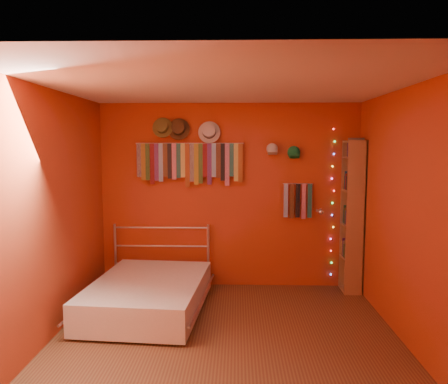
# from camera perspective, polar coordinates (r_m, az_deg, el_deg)

# --- Properties ---
(ground) EXTENTS (3.50, 3.50, 0.00)m
(ground) POSITION_cam_1_polar(r_m,az_deg,el_deg) (4.59, 0.24, -18.82)
(ground) COLOR brown
(ground) RESTS_ON ground
(back_wall) EXTENTS (3.50, 0.02, 2.50)m
(back_wall) POSITION_cam_1_polar(r_m,az_deg,el_deg) (5.95, 0.69, -0.49)
(back_wall) COLOR #A1331A
(back_wall) RESTS_ON ground
(right_wall) EXTENTS (0.02, 3.50, 2.50)m
(right_wall) POSITION_cam_1_polar(r_m,az_deg,el_deg) (4.53, 23.02, -3.10)
(right_wall) COLOR #A1331A
(right_wall) RESTS_ON ground
(left_wall) EXTENTS (0.02, 3.50, 2.50)m
(left_wall) POSITION_cam_1_polar(r_m,az_deg,el_deg) (4.61, -22.08, -2.90)
(left_wall) COLOR #A1331A
(left_wall) RESTS_ON ground
(ceiling) EXTENTS (3.50, 3.50, 0.02)m
(ceiling) POSITION_cam_1_polar(r_m,az_deg,el_deg) (4.20, 0.26, 13.82)
(ceiling) COLOR white
(ceiling) RESTS_ON back_wall
(tie_rack) EXTENTS (1.45, 0.03, 0.60)m
(tie_rack) POSITION_cam_1_polar(r_m,az_deg,el_deg) (5.89, -4.50, 4.02)
(tie_rack) COLOR silver
(tie_rack) RESTS_ON back_wall
(small_tie_rack) EXTENTS (0.40, 0.03, 0.48)m
(small_tie_rack) POSITION_cam_1_polar(r_m,az_deg,el_deg) (5.95, 9.62, -1.01)
(small_tie_rack) COLOR silver
(small_tie_rack) RESTS_ON back_wall
(fedora_olive) EXTENTS (0.27, 0.15, 0.27)m
(fedora_olive) POSITION_cam_1_polar(r_m,az_deg,el_deg) (5.91, -8.08, 8.41)
(fedora_olive) COLOR brown
(fedora_olive) RESTS_ON back_wall
(fedora_brown) EXTENTS (0.29, 0.16, 0.29)m
(fedora_brown) POSITION_cam_1_polar(r_m,az_deg,el_deg) (5.87, -5.97, 8.25)
(fedora_brown) COLOR #472F19
(fedora_brown) RESTS_ON back_wall
(fedora_white) EXTENTS (0.30, 0.16, 0.29)m
(fedora_white) POSITION_cam_1_polar(r_m,az_deg,el_deg) (5.83, -1.96, 7.90)
(fedora_white) COLOR beige
(fedora_white) RESTS_ON back_wall
(cap_white) EXTENTS (0.17, 0.21, 0.17)m
(cap_white) POSITION_cam_1_polar(r_m,az_deg,el_deg) (5.88, 6.31, 5.60)
(cap_white) COLOR silver
(cap_white) RESTS_ON back_wall
(cap_green) EXTENTS (0.17, 0.22, 0.17)m
(cap_green) POSITION_cam_1_polar(r_m,az_deg,el_deg) (5.91, 9.10, 5.12)
(cap_green) COLOR #1B7D3A
(cap_green) RESTS_ON back_wall
(fairy_lights) EXTENTS (0.06, 0.02, 2.00)m
(fairy_lights) POSITION_cam_1_polar(r_m,az_deg,el_deg) (6.06, 13.98, -1.40)
(fairy_lights) COLOR #FF3333
(fairy_lights) RESTS_ON back_wall
(reading_lamp) EXTENTS (0.07, 0.30, 0.09)m
(reading_lamp) POSITION_cam_1_polar(r_m,az_deg,el_deg) (5.85, 12.46, -2.53)
(reading_lamp) COLOR silver
(reading_lamp) RESTS_ON back_wall
(bookshelf) EXTENTS (0.25, 0.34, 2.00)m
(bookshelf) POSITION_cam_1_polar(r_m,az_deg,el_deg) (5.97, 16.78, -2.99)
(bookshelf) COLOR #AF844F
(bookshelf) RESTS_ON ground
(bed) EXTENTS (1.44, 1.85, 0.87)m
(bed) POSITION_cam_1_polar(r_m,az_deg,el_deg) (5.30, -9.83, -13.04)
(bed) COLOR silver
(bed) RESTS_ON ground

